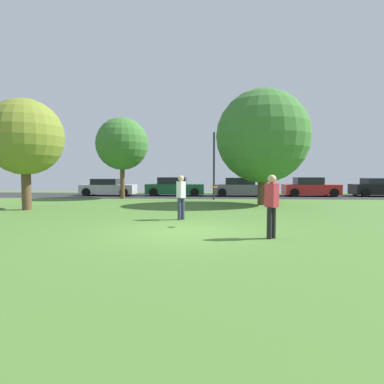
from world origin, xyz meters
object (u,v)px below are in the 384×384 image
(oak_tree_right, at_px, (122,144))
(parked_car_grey, at_px, (242,188))
(person_catcher, at_px, (272,203))
(person_thrower, at_px, (181,195))
(parked_car_red, at_px, (310,188))
(frisbee_disc, at_px, (213,187))
(parked_car_silver, at_px, (108,188))
(maple_tree_near, at_px, (25,137))
(parked_car_green, at_px, (175,187))
(oak_tree_left, at_px, (263,136))
(parked_car_black, at_px, (380,188))
(street_lamp_post, at_px, (214,166))

(oak_tree_right, relative_size, parked_car_grey, 1.23)
(person_catcher, relative_size, parked_car_grey, 0.38)
(person_thrower, distance_m, parked_car_red, 16.09)
(frisbee_disc, bearing_deg, parked_car_silver, 119.95)
(maple_tree_near, xyz_separation_m, parked_car_green, (5.98, 10.52, -2.83))
(frisbee_disc, bearing_deg, person_catcher, -50.76)
(oak_tree_right, relative_size, person_catcher, 3.24)
(oak_tree_right, relative_size, frisbee_disc, 14.88)
(oak_tree_right, distance_m, oak_tree_left, 9.91)
(frisbee_disc, distance_m, parked_car_grey, 14.89)
(parked_car_silver, relative_size, parked_car_black, 1.01)
(parked_car_grey, relative_size, street_lamp_post, 1.02)
(oak_tree_right, xyz_separation_m, maple_tree_near, (-2.69, -7.28, -0.31))
(oak_tree_left, relative_size, parked_car_red, 1.56)
(parked_car_silver, xyz_separation_m, parked_car_green, (5.28, 0.37, 0.05))
(maple_tree_near, distance_m, parked_car_black, 24.54)
(oak_tree_right, distance_m, parked_car_black, 19.73)
(maple_tree_near, height_order, oak_tree_left, oak_tree_left)
(oak_tree_right, height_order, frisbee_disc, oak_tree_right)
(maple_tree_near, relative_size, oak_tree_left, 0.83)
(person_thrower, bearing_deg, parked_car_grey, 126.24)
(person_thrower, height_order, parked_car_red, person_thrower)
(maple_tree_near, bearing_deg, parked_car_silver, 86.05)
(parked_car_red, bearing_deg, parked_car_silver, -178.22)
(oak_tree_left, bearing_deg, parked_car_grey, 94.62)
(oak_tree_left, height_order, parked_car_green, oak_tree_left)
(parked_car_green, height_order, parked_car_black, parked_car_green)
(parked_car_black, distance_m, street_lamp_post, 13.49)
(parked_car_grey, relative_size, parked_car_black, 1.09)
(oak_tree_right, bearing_deg, person_thrower, -63.08)
(parked_car_green, xyz_separation_m, parked_car_red, (10.57, 0.13, -0.00))
(oak_tree_right, relative_size, parked_car_green, 1.24)
(street_lamp_post, bearing_deg, parked_car_grey, 58.87)
(parked_car_red, height_order, parked_car_black, parked_car_red)
(person_thrower, bearing_deg, parked_car_silver, 169.49)
(oak_tree_left, relative_size, person_catcher, 3.72)
(parked_car_grey, height_order, street_lamp_post, street_lamp_post)
(person_catcher, bearing_deg, parked_car_black, -72.32)
(parked_car_silver, bearing_deg, parked_car_grey, 0.92)
(parked_car_grey, distance_m, parked_car_red, 5.30)
(oak_tree_right, xyz_separation_m, parked_car_grey, (8.58, 3.04, -3.15))
(oak_tree_right, distance_m, parked_car_red, 14.61)
(parked_car_red, bearing_deg, oak_tree_left, -123.23)
(oak_tree_left, relative_size, parked_car_green, 1.42)
(oak_tree_right, height_order, person_catcher, oak_tree_right)
(parked_car_black, bearing_deg, person_thrower, -135.62)
(maple_tree_near, xyz_separation_m, person_catcher, (10.67, -6.33, -2.53))
(oak_tree_right, bearing_deg, parked_car_green, 44.55)
(person_thrower, bearing_deg, oak_tree_right, 167.68)
(oak_tree_left, xyz_separation_m, parked_car_red, (4.73, 7.22, -3.17))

